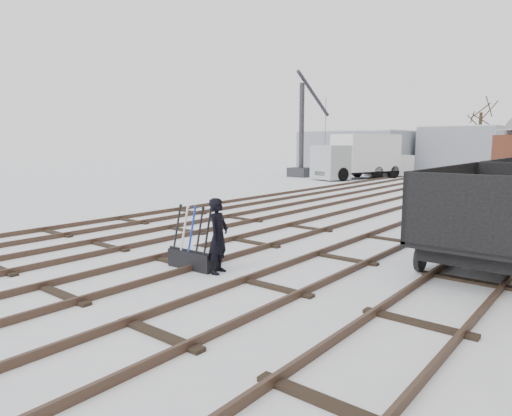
{
  "coord_description": "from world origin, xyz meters",
  "views": [
    {
      "loc": [
        8.45,
        -7.32,
        3.02
      ],
      "look_at": [
        0.6,
        2.39,
        1.2
      ],
      "focal_mm": 32.0,
      "sensor_mm": 36.0,
      "label": 1
    }
  ],
  "objects_px": {
    "ground_frame": "(193,257)",
    "lorry": "(358,156)",
    "crane": "(303,149)",
    "worker": "(218,236)",
    "freight_wagon_a": "(492,227)",
    "panel_van": "(390,166)"
  },
  "relations": [
    {
      "from": "ground_frame",
      "to": "freight_wagon_a",
      "type": "xyz_separation_m",
      "value": [
        5.42,
        5.04,
        0.63
      ]
    },
    {
      "from": "freight_wagon_a",
      "to": "lorry",
      "type": "bearing_deg",
      "value": 123.68
    },
    {
      "from": "freight_wagon_a",
      "to": "panel_van",
      "type": "xyz_separation_m",
      "value": [
        -13.45,
        25.76,
        0.04
      ]
    },
    {
      "from": "worker",
      "to": "lorry",
      "type": "height_order",
      "value": "lorry"
    },
    {
      "from": "panel_van",
      "to": "crane",
      "type": "xyz_separation_m",
      "value": [
        -5.87,
        -4.79,
        1.39
      ]
    },
    {
      "from": "freight_wagon_a",
      "to": "lorry",
      "type": "height_order",
      "value": "lorry"
    },
    {
      "from": "worker",
      "to": "freight_wagon_a",
      "type": "relative_size",
      "value": 0.3
    },
    {
      "from": "worker",
      "to": "freight_wagon_a",
      "type": "bearing_deg",
      "value": -59.68
    },
    {
      "from": "panel_van",
      "to": "crane",
      "type": "distance_m",
      "value": 7.71
    },
    {
      "from": "freight_wagon_a",
      "to": "crane",
      "type": "relative_size",
      "value": 0.66
    },
    {
      "from": "lorry",
      "to": "panel_van",
      "type": "relative_size",
      "value": 1.83
    },
    {
      "from": "ground_frame",
      "to": "crane",
      "type": "relative_size",
      "value": 0.17
    },
    {
      "from": "lorry",
      "to": "worker",
      "type": "bearing_deg",
      "value": -50.22
    },
    {
      "from": "ground_frame",
      "to": "panel_van",
      "type": "xyz_separation_m",
      "value": [
        -8.03,
        30.8,
        0.67
      ]
    },
    {
      "from": "worker",
      "to": "ground_frame",
      "type": "bearing_deg",
      "value": 81.32
    },
    {
      "from": "ground_frame",
      "to": "panel_van",
      "type": "distance_m",
      "value": 31.83
    },
    {
      "from": "lorry",
      "to": "crane",
      "type": "height_order",
      "value": "crane"
    },
    {
      "from": "ground_frame",
      "to": "crane",
      "type": "bearing_deg",
      "value": 115.71
    },
    {
      "from": "lorry",
      "to": "panel_van",
      "type": "distance_m",
      "value": 4.21
    },
    {
      "from": "ground_frame",
      "to": "crane",
      "type": "distance_m",
      "value": 29.57
    },
    {
      "from": "ground_frame",
      "to": "lorry",
      "type": "xyz_separation_m",
      "value": [
        -9.09,
        26.82,
        1.57
      ]
    },
    {
      "from": "worker",
      "to": "panel_van",
      "type": "bearing_deg",
      "value": -0.31
    }
  ]
}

